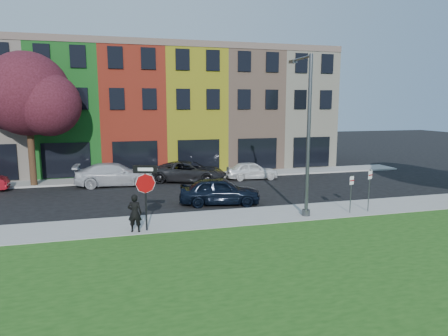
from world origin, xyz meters
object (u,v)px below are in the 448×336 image
object	(u,v)px
man	(135,213)
street_lamp	(307,136)
sedan_near	(220,191)
stop_sign	(145,184)

from	to	relation	value
man	street_lamp	distance (m)	8.89
sedan_near	street_lamp	size ratio (longest dim) A/B	0.62
stop_sign	street_lamp	world-z (taller)	street_lamp
stop_sign	man	bearing A→B (deg)	-153.23
sedan_near	street_lamp	world-z (taller)	street_lamp
man	street_lamp	world-z (taller)	street_lamp
man	sedan_near	world-z (taller)	man
stop_sign	sedan_near	world-z (taller)	stop_sign
sedan_near	street_lamp	distance (m)	5.94
sedan_near	street_lamp	bearing A→B (deg)	-124.75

